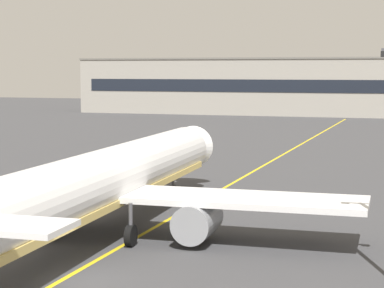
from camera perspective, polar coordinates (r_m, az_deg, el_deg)
name	(u,v)px	position (r m, az deg, el deg)	size (l,w,h in m)	color
ground_plane	(76,280)	(36.16, -9.28, -10.67)	(400.00, 400.00, 0.00)	#3D3D3F
taxiway_centreline	(229,185)	(63.73, 2.94, -3.33)	(0.30, 180.00, 0.01)	yellow
airliner_foreground	(101,183)	(44.20, -7.25, -3.10)	(32.12, 41.47, 11.65)	white
safety_cone_by_nose_gear	(188,193)	(58.48, -0.33, -3.91)	(0.44, 0.44, 0.55)	orange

